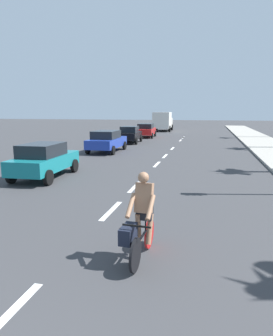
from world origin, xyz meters
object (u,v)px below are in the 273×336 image
Objects in this scene: parked_car_black at (130,134)px; delivery_truck at (163,121)px; cyclist at (140,221)px; parked_car_red at (146,130)px; parked_car_teal at (44,159)px; parked_car_blue at (107,141)px.

delivery_truck is (0.46, 17.59, 0.67)m from parked_car_black.
cyclist is 22.56m from parked_car_black.
parked_car_red is at bearing 84.62° from parked_car_black.
parked_car_black is (-0.06, 15.36, -0.00)m from parked_car_teal.
parked_car_black is 0.92× the size of parked_car_red.
delivery_truck reaches higher than parked_car_blue.
cyclist is 0.45× the size of parked_car_teal.
delivery_truck is at bearing 85.53° from parked_car_red.
parked_car_red is 11.36m from delivery_truck.
cyclist is at bearing -81.72° from parked_car_red.
parked_car_black is at bearing -93.38° from delivery_truck.
delivery_truck reaches higher than cyclist.
parked_car_teal and parked_car_black have the same top height.
cyclist is 0.29× the size of delivery_truck.
parked_car_blue is (-6.03, 15.28, 0.01)m from cyclist.
parked_car_red is at bearing 86.95° from parked_car_teal.
cyclist is 8.71m from parked_car_teal.
parked_car_red is (0.29, 12.72, -0.00)m from parked_car_blue.
parked_car_blue is 6.48m from parked_car_black.
parked_car_teal is at bearing -89.75° from parked_car_blue.
parked_car_teal is at bearing -93.08° from parked_car_black.
parked_car_blue and parked_car_red have the same top height.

